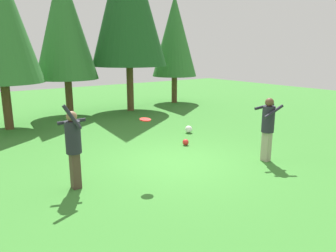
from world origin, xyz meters
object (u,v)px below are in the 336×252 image
object	(u,v)px
ball_red	(186,142)
tree_far_right	(175,36)
tree_center	(64,23)
ball_white	(189,129)
frisbee	(145,120)
person_catcher	(268,124)
person_thrower	(73,143)

from	to	relation	value
ball_red	tree_far_right	bearing A→B (deg)	55.19
ball_red	tree_far_right	xyz separation A→B (m)	(5.11, 7.35, 3.71)
ball_red	tree_center	size ratio (longest dim) A/B	0.03
ball_white	tree_center	distance (m)	7.58
ball_white	ball_red	bearing A→B (deg)	-133.16
tree_far_right	frisbee	bearing A→B (deg)	-130.48
tree_center	tree_far_right	xyz separation A→B (m)	(6.42, 0.25, -0.40)
person_catcher	tree_far_right	world-z (taller)	tree_far_right
frisbee	ball_red	size ratio (longest dim) A/B	1.66
person_thrower	tree_far_right	size ratio (longest dim) A/B	0.32
person_catcher	tree_center	bearing A→B (deg)	-62.97
ball_white	tree_center	size ratio (longest dim) A/B	0.04
ball_white	person_catcher	bearing A→B (deg)	-94.02
person_thrower	ball_white	size ratio (longest dim) A/B	7.12
person_catcher	frisbee	xyz separation A→B (m)	(-3.42, 0.87, 0.40)
tree_far_right	ball_white	bearing A→B (deg)	-122.95
person_catcher	ball_red	xyz separation A→B (m)	(-0.86, 2.50, -0.96)
person_thrower	ball_white	xyz separation A→B (m)	(5.24, 2.35, -0.92)
ball_red	tree_far_right	size ratio (longest dim) A/B	0.03
ball_red	tree_far_right	distance (m)	9.69
ball_white	tree_center	world-z (taller)	tree_center
ball_red	person_thrower	bearing A→B (deg)	-164.34
person_catcher	frisbee	size ratio (longest dim) A/B	5.25
frisbee	tree_far_right	size ratio (longest dim) A/B	0.06
ball_white	tree_center	xyz separation A→B (m)	(-2.43, 5.91, 4.08)
frisbee	tree_far_right	world-z (taller)	tree_far_right
frisbee	person_thrower	bearing A→B (deg)	163.03
frisbee	tree_center	bearing A→B (deg)	81.87
person_catcher	tree_far_right	bearing A→B (deg)	-99.02
person_catcher	frisbee	world-z (taller)	person_catcher
person_catcher	ball_white	bearing A→B (deg)	-79.72
tree_far_right	ball_red	bearing A→B (deg)	-124.81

